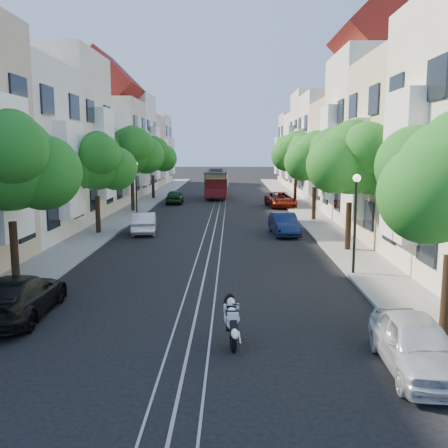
{
  "coord_description": "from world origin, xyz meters",
  "views": [
    {
      "loc": [
        1.16,
        -16.63,
        5.34
      ],
      "look_at": [
        0.78,
        7.06,
        1.73
      ],
      "focal_mm": 40.0,
      "sensor_mm": 36.0,
      "label": 1
    }
  ],
  "objects_px": {
    "parked_car_e_near": "(416,344)",
    "parked_car_w_near": "(19,296)",
    "tree_w_c": "(132,151)",
    "cable_car": "(217,182)",
    "tree_w_b": "(97,164)",
    "parked_car_e_mid": "(284,224)",
    "lamp_east": "(356,209)",
    "tree_e_c": "(316,158)",
    "parked_car_w_far": "(175,197)",
    "tree_w_d": "(153,155)",
    "parked_car_e_far": "(281,200)",
    "tree_e_b": "(352,160)",
    "lamp_west": "(136,181)",
    "sportbike_rider": "(231,319)",
    "tree_w_a": "(10,165)",
    "tree_e_d": "(297,153)",
    "parked_car_w_mid": "(144,223)"
  },
  "relations": [
    {
      "from": "lamp_west",
      "to": "parked_car_e_far",
      "type": "xyz_separation_m",
      "value": [
        11.9,
        6.76,
        -2.16
      ]
    },
    {
      "from": "tree_w_d",
      "to": "parked_car_e_mid",
      "type": "bearing_deg",
      "value": -62.3
    },
    {
      "from": "tree_e_b",
      "to": "tree_e_c",
      "type": "xyz_separation_m",
      "value": [
        -0.0,
        11.0,
        -0.13
      ]
    },
    {
      "from": "tree_w_c",
      "to": "parked_car_w_far",
      "type": "height_order",
      "value": "tree_w_c"
    },
    {
      "from": "tree_e_d",
      "to": "parked_car_w_far",
      "type": "distance_m",
      "value": 12.41
    },
    {
      "from": "tree_e_c",
      "to": "parked_car_w_far",
      "type": "height_order",
      "value": "tree_e_c"
    },
    {
      "from": "tree_w_c",
      "to": "parked_car_e_near",
      "type": "bearing_deg",
      "value": -67.09
    },
    {
      "from": "sportbike_rider",
      "to": "parked_car_w_far",
      "type": "relative_size",
      "value": 0.45
    },
    {
      "from": "tree_w_d",
      "to": "parked_car_e_far",
      "type": "distance_m",
      "value": 15.16
    },
    {
      "from": "parked_car_e_far",
      "to": "tree_w_a",
      "type": "bearing_deg",
      "value": -121.98
    },
    {
      "from": "tree_e_d",
      "to": "parked_car_e_mid",
      "type": "height_order",
      "value": "tree_e_d"
    },
    {
      "from": "parked_car_e_far",
      "to": "tree_e_b",
      "type": "bearing_deg",
      "value": -91.74
    },
    {
      "from": "tree_w_a",
      "to": "lamp_east",
      "type": "xyz_separation_m",
      "value": [
        13.44,
        2.02,
        -1.89
      ]
    },
    {
      "from": "parked_car_e_mid",
      "to": "parked_car_w_far",
      "type": "distance_m",
      "value": 19.6
    },
    {
      "from": "lamp_west",
      "to": "parked_car_w_near",
      "type": "height_order",
      "value": "lamp_west"
    },
    {
      "from": "tree_w_b",
      "to": "sportbike_rider",
      "type": "distance_m",
      "value": 19.75
    },
    {
      "from": "tree_w_d",
      "to": "parked_car_e_mid",
      "type": "height_order",
      "value": "tree_w_d"
    },
    {
      "from": "parked_car_w_mid",
      "to": "parked_car_w_far",
      "type": "height_order",
      "value": "parked_car_w_mid"
    },
    {
      "from": "parked_car_e_mid",
      "to": "parked_car_e_far",
      "type": "height_order",
      "value": "parked_car_e_far"
    },
    {
      "from": "parked_car_w_far",
      "to": "parked_car_w_mid",
      "type": "bearing_deg",
      "value": 87.9
    },
    {
      "from": "tree_w_a",
      "to": "tree_w_d",
      "type": "height_order",
      "value": "tree_w_a"
    },
    {
      "from": "tree_w_a",
      "to": "parked_car_e_far",
      "type": "height_order",
      "value": "tree_w_a"
    },
    {
      "from": "tree_w_c",
      "to": "lamp_west",
      "type": "xyz_separation_m",
      "value": [
        0.84,
        -2.98,
        -2.22
      ]
    },
    {
      "from": "tree_e_c",
      "to": "parked_car_w_mid",
      "type": "relative_size",
      "value": 1.6
    },
    {
      "from": "tree_e_d",
      "to": "tree_w_b",
      "type": "distance_m",
      "value": 22.28
    },
    {
      "from": "tree_e_d",
      "to": "sportbike_rider",
      "type": "xyz_separation_m",
      "value": [
        -6.11,
        -34.55,
        -4.14
      ]
    },
    {
      "from": "parked_car_e_mid",
      "to": "parked_car_w_far",
      "type": "height_order",
      "value": "parked_car_e_mid"
    },
    {
      "from": "parked_car_w_near",
      "to": "parked_car_w_mid",
      "type": "bearing_deg",
      "value": -95.61
    },
    {
      "from": "tree_e_d",
      "to": "parked_car_w_mid",
      "type": "relative_size",
      "value": 1.68
    },
    {
      "from": "tree_w_a",
      "to": "lamp_west",
      "type": "xyz_separation_m",
      "value": [
        0.84,
        20.02,
        -1.89
      ]
    },
    {
      "from": "tree_e_c",
      "to": "parked_car_w_near",
      "type": "xyz_separation_m",
      "value": [
        -12.86,
        -21.45,
        -3.91
      ]
    },
    {
      "from": "tree_w_a",
      "to": "parked_car_w_far",
      "type": "bearing_deg",
      "value": 84.7
    },
    {
      "from": "tree_e_c",
      "to": "lamp_west",
      "type": "bearing_deg",
      "value": 171.51
    },
    {
      "from": "tree_w_c",
      "to": "cable_car",
      "type": "distance_m",
      "value": 14.16
    },
    {
      "from": "sportbike_rider",
      "to": "parked_car_w_far",
      "type": "bearing_deg",
      "value": 92.57
    },
    {
      "from": "parked_car_w_far",
      "to": "parked_car_e_near",
      "type": "bearing_deg",
      "value": 103.16
    },
    {
      "from": "parked_car_e_near",
      "to": "parked_car_e_mid",
      "type": "bearing_deg",
      "value": 95.46
    },
    {
      "from": "parked_car_e_mid",
      "to": "parked_car_w_near",
      "type": "distance_m",
      "value": 18.42
    },
    {
      "from": "parked_car_e_near",
      "to": "parked_car_w_near",
      "type": "relative_size",
      "value": 0.84
    },
    {
      "from": "tree_w_b",
      "to": "lamp_west",
      "type": "bearing_deg",
      "value": 84.03
    },
    {
      "from": "lamp_west",
      "to": "parked_car_e_mid",
      "type": "distance_m",
      "value": 13.54
    },
    {
      "from": "tree_w_d",
      "to": "parked_car_w_near",
      "type": "height_order",
      "value": "tree_w_d"
    },
    {
      "from": "tree_w_c",
      "to": "parked_car_w_near",
      "type": "relative_size",
      "value": 1.49
    },
    {
      "from": "parked_car_e_mid",
      "to": "lamp_east",
      "type": "bearing_deg",
      "value": -84.02
    },
    {
      "from": "tree_w_c",
      "to": "tree_w_b",
      "type": "bearing_deg",
      "value": -90.0
    },
    {
      "from": "tree_e_c",
      "to": "parked_car_w_mid",
      "type": "xyz_separation_m",
      "value": [
        -11.66,
        -5.5,
        -3.93
      ]
    },
    {
      "from": "lamp_west",
      "to": "parked_car_w_far",
      "type": "bearing_deg",
      "value": 78.69
    },
    {
      "from": "tree_w_a",
      "to": "parked_car_w_mid",
      "type": "distance_m",
      "value": 13.43
    },
    {
      "from": "tree_w_d",
      "to": "lamp_east",
      "type": "bearing_deg",
      "value": -67.2
    },
    {
      "from": "sportbike_rider",
      "to": "tree_w_d",
      "type": "bearing_deg",
      "value": 95.41
    }
  ]
}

